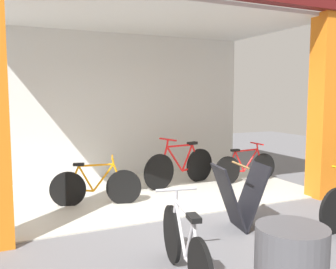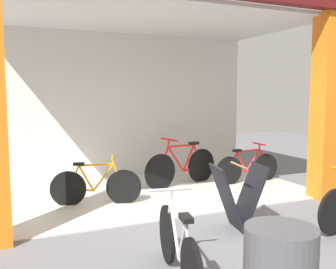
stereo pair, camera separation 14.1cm
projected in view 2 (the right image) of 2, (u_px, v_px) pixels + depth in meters
ground_plane at (189, 217)px, 5.53m from camera, size 19.43×19.43×0.00m
shop_facade at (149, 80)px, 6.83m from camera, size 5.92×3.45×3.81m
bicycle_inside_0 at (182, 167)px, 7.37m from camera, size 1.71×0.57×0.97m
bicycle_inside_1 at (96, 186)px, 6.08m from camera, size 1.42×0.50×0.81m
bicycle_inside_2 at (248, 168)px, 7.59m from camera, size 1.47×0.40×0.81m
bicycle_parked_0 at (178, 248)px, 3.56m from camera, size 0.43×1.55×0.86m
sandwich_board_sign at (238, 197)px, 5.00m from camera, size 0.75×0.60×0.89m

